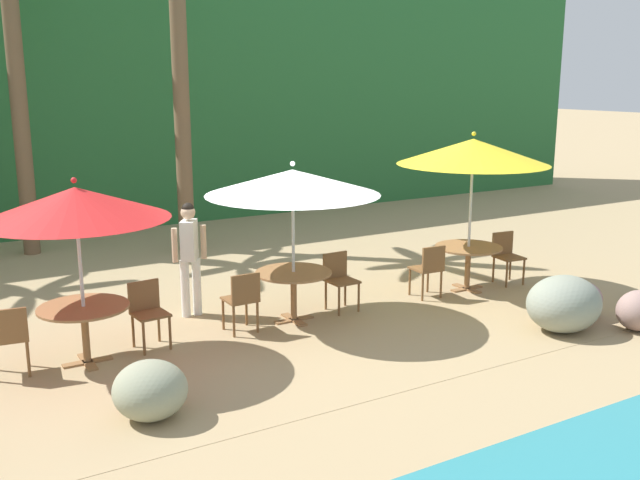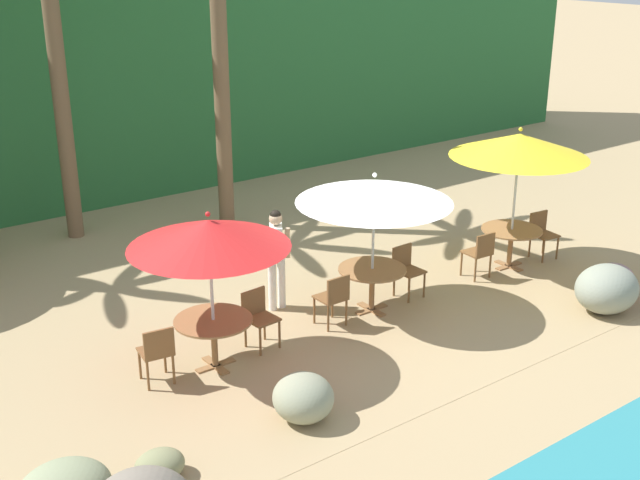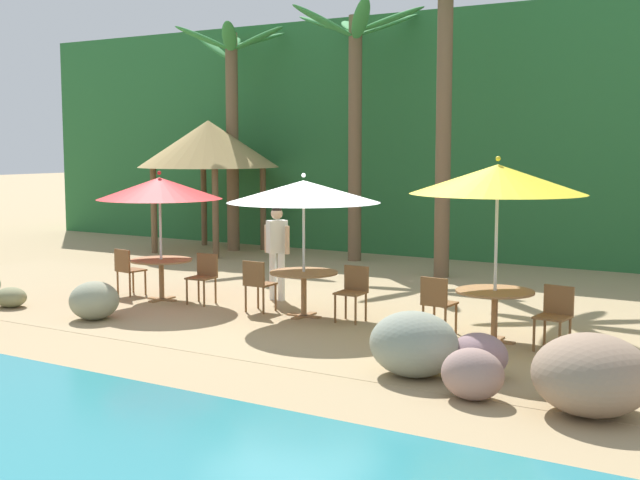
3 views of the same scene
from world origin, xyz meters
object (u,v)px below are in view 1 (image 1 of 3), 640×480
Objects in this scene: dining_table_red at (84,316)px; chair_red_inland at (9,336)px; umbrella_yellow at (473,152)px; dining_table_yellow at (468,254)px; umbrella_white at (293,182)px; palm_tree_second at (14,45)px; chair_yellow_inland at (429,267)px; waiter_in_white at (190,251)px; chair_yellow_seaward at (506,253)px; palm_tree_third at (178,19)px; chair_red_seaward at (148,309)px; chair_white_seaward at (339,277)px; umbrella_red at (76,203)px; chair_white_inland at (243,298)px; dining_table_white at (294,280)px.

dining_table_red is 0.86m from chair_red_inland.
umbrella_yellow reaches higher than dining_table_yellow.
palm_tree_second reaches higher than umbrella_white.
chair_yellow_inland is 3.77m from waiter_in_white.
umbrella_white is 4.36m from chair_yellow_seaward.
palm_tree_third reaches higher than umbrella_white.
dining_table_red is at bearing -168.63° from chair_red_seaward.
chair_white_seaward is (2.97, 0.05, 0.00)m from chair_red_seaward.
waiter_in_white is (-1.43, -4.06, -3.56)m from palm_tree_third.
umbrella_red reaches higher than chair_red_seaward.
chair_red_inland and chair_yellow_seaward have the same top height.
dining_table_yellow is at bearing 0.24° from chair_white_inland.
chair_white_inland is at bearing -0.05° from dining_table_red.
umbrella_red is 1.72m from chair_red_seaward.
umbrella_red is at bearing -14.04° from dining_table_red.
chair_white_inland is at bearing -7.61° from chair_red_seaward.
palm_tree_second is (-4.95, 6.42, 3.54)m from chair_yellow_inland.
chair_red_seaward reaches higher than dining_table_yellow.
dining_table_yellow is (4.08, 0.02, 0.10)m from chair_white_inland.
waiter_in_white is (-1.19, 0.98, 0.37)m from dining_table_white.
chair_yellow_seaward is 0.13× the size of palm_tree_third.
palm_tree_third is at bearing 58.01° from umbrella_red.
palm_tree_third reaches higher than chair_white_inland.
umbrella_white is 7.09m from palm_tree_second.
chair_red_inland reaches higher than dining_table_red.
umbrella_yellow is (5.36, -0.15, 1.78)m from chair_red_seaward.
waiter_in_white reaches higher than dining_table_red.
palm_tree_third is (0.24, 5.03, 3.93)m from dining_table_white.
waiter_in_white is (1.77, 1.07, 0.37)m from dining_table_red.
chair_yellow_seaward is 1.71m from chair_yellow_inland.
umbrella_red is at bearing -121.99° from palm_tree_third.
chair_red_seaward is at bearing -135.87° from waiter_in_white.
chair_red_inland is 0.33× the size of umbrella_yellow.
chair_red_inland reaches higher than dining_table_yellow.
dining_table_red is 1.00× the size of dining_table_white.
umbrella_white is (2.96, 0.10, 0.02)m from umbrella_red.
palm_tree_third is (2.81, -1.26, 0.49)m from palm_tree_second.
dining_table_white is at bearing 178.79° from chair_yellow_seaward.
chair_red_seaward is at bearing 11.37° from umbrella_red.
dining_table_white is at bearing -1.92° from chair_red_seaward.
palm_tree_third reaches higher than dining_table_yellow.
chair_red_seaward is at bearing -179.02° from chair_white_seaward.
chair_red_inland is 3.82m from dining_table_white.
dining_table_red is 7.05m from chair_yellow_seaward.
palm_tree_third is at bearing 70.53° from waiter_in_white.
palm_tree_second is at bearing 78.88° from chair_red_inland.
chair_white_seaward and chair_yellow_inland have the same top height.
dining_table_red is (-0.00, 0.00, -1.39)m from umbrella_red.
umbrella_white is 1.86m from waiter_in_white.
umbrella_white reaches higher than chair_red_seaward.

